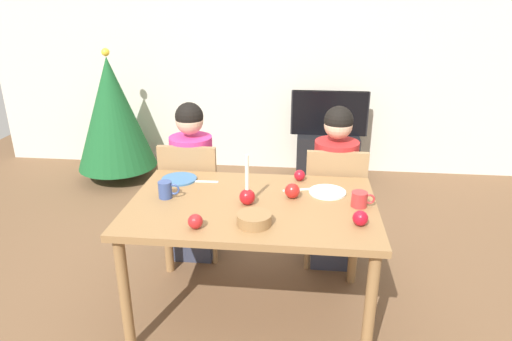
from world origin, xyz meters
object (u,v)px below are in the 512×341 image
Objects in this scene: chair_right at (334,200)px; plate_left at (179,179)px; apple_far_edge at (292,191)px; christmas_tree at (113,113)px; person_left_child at (193,185)px; candle_centerpiece at (247,194)px; apple_by_right_mug at (300,175)px; apple_near_candle at (360,218)px; mug_left at (166,190)px; person_right_child at (334,190)px; tv at (329,113)px; chair_left at (192,194)px; mug_right at (360,199)px; dining_table at (252,216)px; bowl_walnuts at (254,219)px; tv_stand at (327,156)px; plate_right at (327,192)px; apple_by_left_plate at (195,221)px.

chair_right is 4.04× the size of plate_left.
christmas_tree is at bearing 134.14° from apple_far_edge.
chair_right is at bearing -1.84° from person_left_child.
candle_centerpiece is 4.18× the size of apple_by_right_mug.
christmas_tree is at bearing 146.48° from chair_right.
apple_near_candle is 0.65m from apple_by_right_mug.
mug_left is at bearing -174.08° from apple_far_edge.
person_right_child reaches higher than tv.
tv reaches higher than apple_near_candle.
mug_right is (1.10, -0.59, 0.28)m from chair_left.
dining_table is 15.90× the size of apple_far_edge.
chair_left is 5.04× the size of bowl_walnuts.
bowl_walnuts is at bearing -74.57° from candle_centerpiece.
person_right_child is at bearing -32.93° from christmas_tree.
chair_right is 0.86m from apple_near_candle.
chair_right is at bearing 50.38° from dining_table.
plate_left is (-1.01, -0.35, 0.19)m from person_right_child.
mug_left is (-1.04, -2.28, 0.56)m from tv_stand.
plate_right is at bearing -99.91° from chair_right.
apple_near_candle is at bearing -84.94° from person_right_child.
apple_near_candle is at bearing -60.73° from apple_by_right_mug.
person_right_child reaches higher than mug_right.
christmas_tree is at bearing 138.91° from apple_by_right_mug.
mug_left is at bearing -90.57° from plate_left.
christmas_tree is at bearing 128.57° from candle_centerpiece.
mug_left is 0.70× the size of bowl_walnuts.
plate_left is at bearing -89.36° from person_left_child.
apple_by_left_plate is at bearing -53.59° from mug_left.
mug_left is at bearing -179.91° from mug_right.
person_right_child reaches higher than bowl_walnuts.
tv_stand is 2.28m from christmas_tree.
apple_far_edge reaches higher than bowl_walnuts.
plate_left is 2.78× the size of apple_near_candle.
plate_left is (0.00, -0.35, 0.19)m from person_left_child.
tv is (0.00, 0.00, 0.47)m from tv_stand.
person_left_child is 1.01m from person_right_child.
plate_right is 1.68× the size of mug_right.
apple_by_left_plate is (-0.85, -0.34, -0.00)m from mug_right.
mug_right is at bearing 1.98° from dining_table.
chair_right is 0.66× the size of christmas_tree.
mug_left is (-0.48, 0.04, -0.01)m from candle_centerpiece.
apple_far_edge is at bearing -36.84° from person_left_child.
bowl_walnuts is (0.04, -0.25, 0.11)m from dining_table.
apple_by_left_plate is (-0.79, -2.62, 0.08)m from tv.
apple_by_left_plate is at bearing -106.73° from tv.
chair_right is 12.79× the size of apple_by_right_mug.
bowl_walnuts is (-0.50, -2.56, 0.07)m from tv.
person_left_child is 0.66m from mug_left.
apple_by_left_plate reaches higher than dining_table.
chair_left is 4.04× the size of plate_left.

